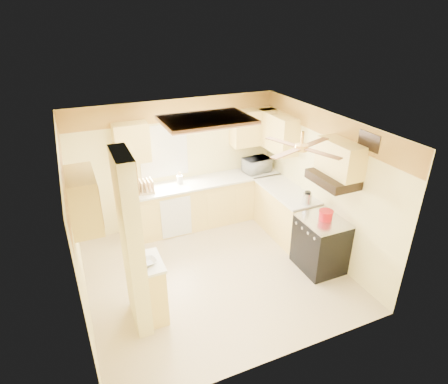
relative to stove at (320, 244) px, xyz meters
name	(u,v)px	position (x,y,z in m)	size (l,w,h in m)	color
floor	(215,272)	(-1.67, 0.55, -0.46)	(4.00, 4.00, 0.00)	beige
ceiling	(213,126)	(-1.67, 0.55, 2.04)	(4.00, 4.00, 0.00)	white
wall_back	(177,164)	(-1.67, 2.45, 0.79)	(4.00, 4.00, 0.00)	#FFEE9B
wall_front	(279,281)	(-1.67, -1.35, 0.79)	(4.00, 4.00, 0.00)	#FFEE9B
wall_left	(75,235)	(-3.67, 0.55, 0.79)	(3.80, 3.80, 0.00)	#FFEE9B
wall_right	(322,184)	(0.33, 0.55, 0.79)	(3.80, 3.80, 0.00)	#FFEE9B
wallpaper_border	(174,110)	(-1.67, 2.43, 1.84)	(4.00, 0.02, 0.40)	#FFC54B
partition_column	(132,245)	(-3.02, 0.00, 0.79)	(0.20, 0.70, 2.50)	#FFEE9B
partition_ledge	(154,290)	(-2.80, 0.00, -0.01)	(0.25, 0.55, 0.90)	#FFDD70
ledge_top	(151,262)	(-2.80, 0.00, 0.46)	(0.28, 0.58, 0.04)	white
lower_cabinets_back	(207,202)	(-1.17, 2.15, -0.01)	(3.00, 0.60, 0.90)	#FFDD70
lower_cabinets_right	(285,213)	(0.03, 1.15, -0.01)	(0.60, 1.40, 0.90)	#FFDD70
countertop_back	(207,181)	(-1.17, 2.14, 0.46)	(3.04, 0.64, 0.04)	white
countertop_right	(286,191)	(0.02, 1.15, 0.46)	(0.64, 1.44, 0.04)	white
dishwasher_panel	(176,218)	(-1.92, 1.84, -0.03)	(0.58, 0.02, 0.80)	white
window	(164,151)	(-1.92, 2.44, 1.09)	(0.92, 0.02, 1.02)	white
upper_cab_back_left	(132,143)	(-2.52, 2.27, 1.39)	(0.60, 0.35, 0.70)	#FFDD70
upper_cab_back_right	(253,127)	(-0.12, 2.27, 1.39)	(0.90, 0.35, 0.70)	#FFDD70
upper_cab_right	(278,132)	(0.16, 1.80, 1.39)	(0.35, 1.00, 0.70)	#FFDD70
upper_cab_left_wall	(83,200)	(-3.49, 0.30, 1.39)	(0.35, 0.75, 0.70)	#FFDD70
upper_cab_over_stove	(340,158)	(0.16, 0.00, 1.49)	(0.35, 0.76, 0.52)	#FFDD70
stove	(320,244)	(0.00, 0.00, 0.00)	(0.68, 0.77, 0.92)	black
range_hood	(333,179)	(0.07, 0.00, 1.16)	(0.50, 0.76, 0.14)	black
poster_menu	(136,202)	(-2.91, 0.00, 1.39)	(0.02, 0.42, 0.57)	black
poster_nashville	(141,246)	(-2.91, 0.00, 0.74)	(0.02, 0.42, 0.57)	black
ceiling_light_panel	(207,120)	(-1.57, 1.05, 2.00)	(1.35, 0.95, 0.06)	brown
ceiling_fan	(301,147)	(-0.67, -0.15, 1.83)	(1.15, 1.15, 0.26)	gold
vent_grate	(369,141)	(0.31, -0.35, 1.84)	(0.02, 0.40, 0.25)	black
microwave	(257,165)	(-0.07, 2.15, 0.63)	(0.53, 0.36, 0.29)	white
bowl	(148,262)	(-2.85, -0.04, 0.51)	(0.22, 0.22, 0.05)	white
dutch_oven	(326,215)	(0.04, 0.01, 0.53)	(0.23, 0.23, 0.16)	red
kettle	(307,198)	(0.04, 0.53, 0.59)	(0.15, 0.15, 0.23)	silver
dish_rack	(143,188)	(-2.44, 2.11, 0.56)	(0.41, 0.31, 0.23)	tan
utensil_crock	(180,179)	(-1.70, 2.23, 0.56)	(0.12, 0.12, 0.24)	white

